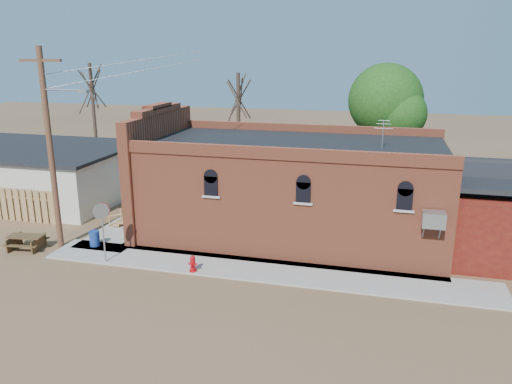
% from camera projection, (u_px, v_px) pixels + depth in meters
% --- Properties ---
extents(ground, '(120.00, 120.00, 0.00)m').
position_uv_depth(ground, '(220.00, 276.00, 20.18)').
color(ground, brown).
rests_on(ground, ground).
extents(sidewalk_south, '(19.00, 2.20, 0.08)m').
position_uv_depth(sidewalk_south, '(261.00, 270.00, 20.65)').
color(sidewalk_south, '#9E9991').
rests_on(sidewalk_south, ground).
extents(sidewalk_west, '(2.60, 10.00, 0.08)m').
position_uv_depth(sidewalk_west, '(145.00, 217.00, 27.27)').
color(sidewalk_west, '#9E9991').
rests_on(sidewalk_west, ground).
extents(brick_bar, '(16.40, 7.97, 6.30)m').
position_uv_depth(brick_bar, '(287.00, 188.00, 24.27)').
color(brick_bar, '#B05135').
rests_on(brick_bar, ground).
extents(red_shed, '(5.40, 6.40, 4.30)m').
position_uv_depth(red_shed, '(507.00, 205.00, 21.93)').
color(red_shed, '#550F0E').
rests_on(red_shed, ground).
extents(wood_fence, '(5.20, 0.10, 1.80)m').
position_uv_depth(wood_fence, '(14.00, 205.00, 26.55)').
color(wood_fence, olive).
rests_on(wood_fence, ground).
extents(utility_pole, '(3.12, 0.26, 9.00)m').
position_uv_depth(utility_pole, '(51.00, 145.00, 21.96)').
color(utility_pole, '#532F21').
rests_on(utility_pole, ground).
extents(tree_bare_near, '(2.80, 2.80, 7.65)m').
position_uv_depth(tree_bare_near, '(238.00, 98.00, 31.40)').
color(tree_bare_near, '#4D372C').
rests_on(tree_bare_near, ground).
extents(tree_bare_far, '(2.80, 2.80, 8.16)m').
position_uv_depth(tree_bare_far, '(91.00, 87.00, 34.86)').
color(tree_bare_far, '#4D372C').
rests_on(tree_bare_far, ground).
extents(tree_leafy, '(4.40, 4.40, 8.15)m').
position_uv_depth(tree_leafy, '(385.00, 101.00, 29.71)').
color(tree_leafy, '#4D372C').
rests_on(tree_leafy, ground).
extents(fire_hydrant, '(0.40, 0.39, 0.69)m').
position_uv_depth(fire_hydrant, '(193.00, 264.00, 20.34)').
color(fire_hydrant, '#B00A0F').
rests_on(fire_hydrant, sidewalk_south).
extents(stop_sign, '(0.52, 0.58, 2.63)m').
position_uv_depth(stop_sign, '(102.00, 217.00, 20.85)').
color(stop_sign, '#9A9A9F').
rests_on(stop_sign, sidewalk_south).
extents(trash_barrel, '(0.48, 0.48, 0.71)m').
position_uv_depth(trash_barrel, '(95.00, 238.00, 23.04)').
color(trash_barrel, navy).
rests_on(trash_barrel, sidewalk_west).
extents(picnic_table, '(1.74, 1.40, 0.66)m').
position_uv_depth(picnic_table, '(26.00, 240.00, 22.81)').
color(picnic_table, '#4E381F').
rests_on(picnic_table, ground).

